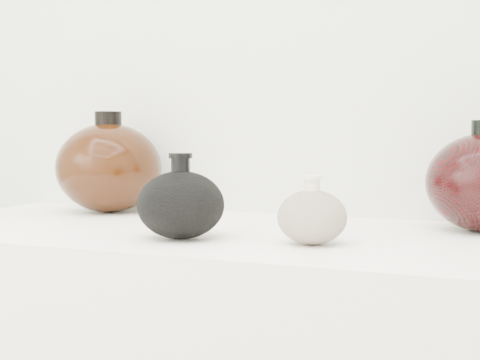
% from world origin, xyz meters
% --- Properties ---
extents(black_gourd_vase, '(0.16, 0.16, 0.13)m').
position_xyz_m(black_gourd_vase, '(-0.05, 0.84, 0.95)').
color(black_gourd_vase, black).
rests_on(black_gourd_vase, display_counter).
extents(cream_gourd_vase, '(0.12, 0.12, 0.10)m').
position_xyz_m(cream_gourd_vase, '(0.16, 0.86, 0.94)').
color(cream_gourd_vase, beige).
rests_on(cream_gourd_vase, display_counter).
extents(left_round_pot, '(0.28, 0.28, 0.21)m').
position_xyz_m(left_round_pot, '(-0.34, 1.09, 0.99)').
color(left_round_pot, black).
rests_on(left_round_pot, display_counter).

